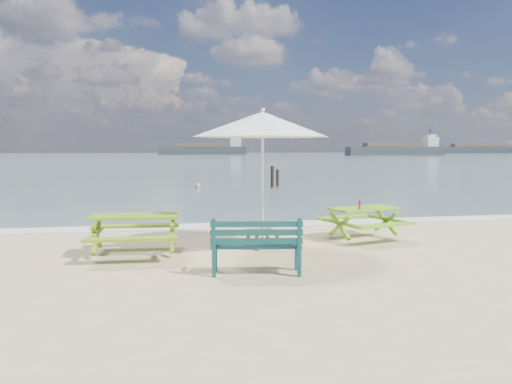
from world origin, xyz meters
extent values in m
plane|color=slate|center=(0.00, 85.00, 0.00)|extent=(300.00, 300.00, 0.00)
cube|color=silver|center=(0.00, 4.60, 0.01)|extent=(22.00, 0.90, 0.01)
cube|color=#699716|center=(-2.46, 1.38, 0.73)|extent=(1.62, 0.82, 0.05)
cube|color=#699716|center=(-2.42, 2.12, 0.44)|extent=(1.60, 0.35, 0.05)
cube|color=#699716|center=(-2.49, 0.64, 0.44)|extent=(1.60, 0.35, 0.05)
cube|color=#699716|center=(-2.46, 1.38, 0.34)|extent=(1.53, 0.96, 0.67)
cube|color=#6CA919|center=(2.38, 2.14, 0.68)|extent=(1.61, 1.09, 0.05)
cube|color=#6CA919|center=(2.18, 2.80, 0.40)|extent=(1.48, 0.68, 0.05)
cube|color=#6CA919|center=(2.58, 1.49, 0.40)|extent=(1.48, 0.68, 0.05)
cube|color=#6CA919|center=(2.38, 2.14, 0.31)|extent=(1.56, 1.19, 0.62)
cube|color=#0F3E41|center=(-0.47, -0.35, 0.45)|extent=(1.48, 0.65, 0.04)
cube|color=#0F3E41|center=(-0.50, -0.57, 0.70)|extent=(1.42, 0.27, 0.37)
cube|color=#0F3E41|center=(-0.47, -0.35, 0.23)|extent=(1.39, 0.70, 0.45)
cube|color=brown|center=(0.02, 1.60, 0.33)|extent=(0.66, 0.66, 0.05)
cube|color=brown|center=(0.02, 1.60, 0.15)|extent=(0.58, 0.58, 0.31)
cylinder|color=silver|center=(0.02, 1.60, 1.31)|extent=(0.05, 0.05, 2.63)
cone|color=white|center=(0.02, 1.60, 2.46)|extent=(3.31, 3.31, 0.49)
cylinder|color=#944E15|center=(2.15, 1.83, 0.77)|extent=(0.06, 0.06, 0.14)
cylinder|color=#944E15|center=(2.15, 1.83, 0.90)|extent=(0.02, 0.02, 0.06)
cylinder|color=red|center=(2.15, 1.83, 0.77)|extent=(0.06, 0.06, 0.05)
imported|color=tan|center=(-0.33, 16.46, -0.56)|extent=(0.70, 0.60, 1.62)
cylinder|color=black|center=(3.40, 16.28, 0.44)|extent=(0.18, 0.18, 1.27)
cylinder|color=black|center=(3.80, 16.88, 0.34)|extent=(0.16, 0.16, 1.08)
cube|color=#32373B|center=(52.08, 102.90, 1.00)|extent=(23.67, 4.16, 2.20)
cube|color=silver|center=(61.06, 102.84, 3.20)|extent=(2.86, 3.02, 2.20)
cube|color=#32373B|center=(96.97, 134.45, 1.00)|extent=(31.18, 7.24, 2.20)
cube|color=#32373B|center=(8.04, 124.89, 1.00)|extent=(23.23, 5.49, 2.20)
cube|color=silver|center=(16.77, 124.32, 3.20)|extent=(2.95, 3.17, 2.20)
camera|label=1|loc=(-1.89, -8.07, 2.02)|focal=35.00mm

